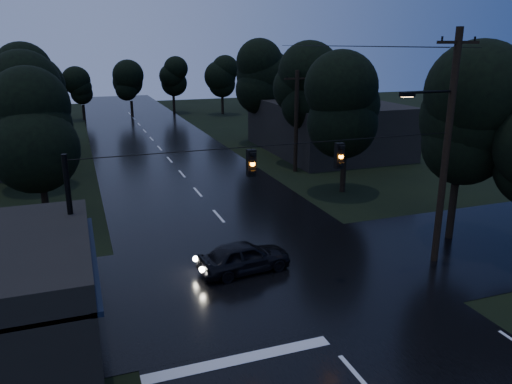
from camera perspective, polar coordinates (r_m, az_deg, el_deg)
main_road at (r=37.49m, az=-8.46°, el=2.02°), size 12.00×120.00×0.02m
cross_street at (r=21.16m, az=1.69°, el=-9.64°), size 60.00×9.00×0.02m
building_far_right at (r=45.42m, az=8.03°, el=7.43°), size 10.00×14.00×4.40m
utility_pole_main at (r=22.39m, az=20.80°, el=4.99°), size 3.50×0.30×10.00m
utility_pole_far at (r=37.35m, az=4.62°, el=8.17°), size 2.00×0.30×7.50m
anchor_pole_left at (r=17.81m, az=-20.12°, el=-5.39°), size 0.18×0.18×6.00m
span_signals at (r=18.72m, az=4.55°, el=3.86°), size 15.00×0.37×1.12m
tree_corner_near at (r=25.45m, az=22.56°, el=7.78°), size 4.48×4.48×9.44m
tree_left_a at (r=27.99m, az=-23.88°, el=6.77°), size 3.92×3.92×8.26m
tree_left_b at (r=35.91m, az=-24.22°, el=9.24°), size 4.20×4.20×8.85m
tree_left_c at (r=45.85m, az=-24.28°, el=11.02°), size 4.48×4.48×9.44m
tree_right_a at (r=32.15m, az=10.32°, el=9.71°), size 4.20×4.20×8.85m
tree_right_b at (r=39.45m, az=5.22°, el=11.70°), size 4.48×4.48×9.44m
tree_right_c at (r=48.85m, az=0.82°, el=13.16°), size 4.76×4.76×10.03m
car at (r=21.32m, az=-1.35°, el=-7.41°), size 4.13×2.04×1.36m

